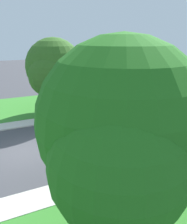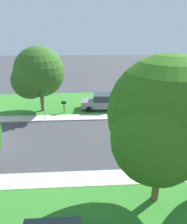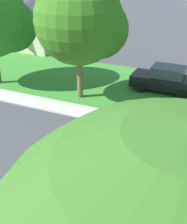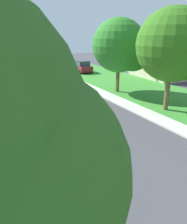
{
  "view_description": "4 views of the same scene",
  "coord_description": "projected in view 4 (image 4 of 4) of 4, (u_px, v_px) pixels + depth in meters",
  "views": [
    {
      "loc": [
        12.8,
        -1.11,
        6.8
      ],
      "look_at": [
        -1.39,
        5.47,
        1.4
      ],
      "focal_mm": 34.96,
      "sensor_mm": 36.0,
      "label": 1
    },
    {
      "loc": [
        14.9,
        8.23,
        8.3
      ],
      "look_at": [
        -2.65,
        9.3,
        1.4
      ],
      "focal_mm": 33.92,
      "sensor_mm": 36.0,
      "label": 2
    },
    {
      "loc": [
        -9.17,
        3.97,
        8.05
      ],
      "look_at": [
        2.55,
        9.21,
        1.4
      ],
      "focal_mm": 47.94,
      "sensor_mm": 36.0,
      "label": 3
    },
    {
      "loc": [
        -6.04,
        0.1,
        5.73
      ],
      "look_at": [
        -0.39,
        10.75,
        1.4
      ],
      "focal_mm": 35.89,
      "sensor_mm": 36.0,
      "label": 4
    }
  ],
  "objects": [
    {
      "name": "sidewalk_west",
      "position": [
        14.0,
        140.0,
        12.4
      ],
      "size": [
        1.4,
        56.0,
        0.1
      ],
      "primitive_type": "cube",
      "color": "beige",
      "rests_on": "ground"
    },
    {
      "name": "tree_across_left",
      "position": [
        177.0,
        48.0,
        15.68
      ],
      "size": [
        5.55,
        5.16,
        7.44
      ],
      "color": "brown",
      "rests_on": "ground"
    },
    {
      "name": "tree_across_right",
      "position": [
        122.0,
        47.0,
        21.02
      ],
      "size": [
        5.41,
        5.03,
        7.04
      ],
      "color": "brown",
      "rests_on": "ground"
    },
    {
      "name": "stop_sign_far_corner",
      "position": [
        67.0,
        188.0,
        5.82
      ],
      "size": [
        0.91,
        0.91,
        2.77
      ],
      "color": "#9E9EA3",
      "rests_on": "ground"
    },
    {
      "name": "sidewalk_east",
      "position": [
        146.0,
        113.0,
        16.55
      ],
      "size": [
        1.4,
        56.0,
        0.1
      ],
      "primitive_type": "cube",
      "color": "beige",
      "rests_on": "ground"
    },
    {
      "name": "car_maroon_across_road",
      "position": [
        82.0,
        67.0,
        33.17
      ],
      "size": [
        2.33,
        4.44,
        1.76
      ],
      "color": "maroon",
      "rests_on": "ground"
    },
    {
      "name": "house_right_setback",
      "position": [
        171.0,
        59.0,
        29.78
      ],
      "size": [
        9.35,
        8.2,
        4.6
      ],
      "color": "beige",
      "rests_on": "ground"
    }
  ]
}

